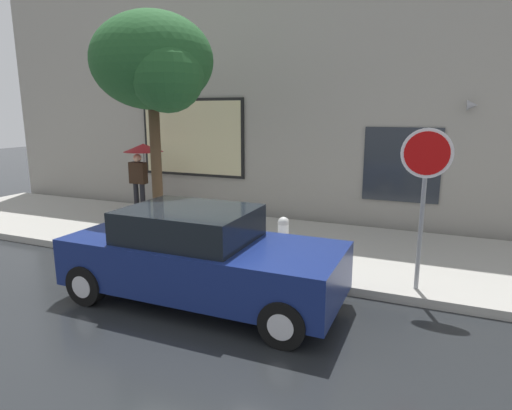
{
  "coord_description": "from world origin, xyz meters",
  "views": [
    {
      "loc": [
        3.51,
        -5.69,
        2.95
      ],
      "look_at": [
        0.33,
        1.8,
        1.2
      ],
      "focal_mm": 30.35,
      "sensor_mm": 36.0,
      "label": 1
    }
  ],
  "objects_px": {
    "street_tree": "(154,65)",
    "stop_sign": "(425,178)",
    "fire_hydrant": "(283,236)",
    "parked_car": "(200,257)",
    "pedestrian_with_umbrella": "(142,157)"
  },
  "relations": [
    {
      "from": "street_tree",
      "to": "stop_sign",
      "type": "bearing_deg",
      "value": -5.92
    },
    {
      "from": "fire_hydrant",
      "to": "parked_car",
      "type": "bearing_deg",
      "value": -104.1
    },
    {
      "from": "parked_car",
      "to": "fire_hydrant",
      "type": "bearing_deg",
      "value": 75.9
    },
    {
      "from": "parked_car",
      "to": "stop_sign",
      "type": "relative_size",
      "value": 1.69
    },
    {
      "from": "pedestrian_with_umbrella",
      "to": "stop_sign",
      "type": "distance_m",
      "value": 7.87
    },
    {
      "from": "parked_car",
      "to": "stop_sign",
      "type": "xyz_separation_m",
      "value": [
        3.15,
        1.45,
        1.23
      ]
    },
    {
      "from": "fire_hydrant",
      "to": "stop_sign",
      "type": "relative_size",
      "value": 0.3
    },
    {
      "from": "fire_hydrant",
      "to": "stop_sign",
      "type": "bearing_deg",
      "value": -18.15
    },
    {
      "from": "pedestrian_with_umbrella",
      "to": "stop_sign",
      "type": "bearing_deg",
      "value": -20.16
    },
    {
      "from": "fire_hydrant",
      "to": "pedestrian_with_umbrella",
      "type": "bearing_deg",
      "value": 158.78
    },
    {
      "from": "fire_hydrant",
      "to": "pedestrian_with_umbrella",
      "type": "distance_m",
      "value": 5.3
    },
    {
      "from": "street_tree",
      "to": "fire_hydrant",
      "type": "bearing_deg",
      "value": 6.28
    },
    {
      "from": "pedestrian_with_umbrella",
      "to": "street_tree",
      "type": "height_order",
      "value": "street_tree"
    },
    {
      "from": "fire_hydrant",
      "to": "street_tree",
      "type": "height_order",
      "value": "street_tree"
    },
    {
      "from": "street_tree",
      "to": "stop_sign",
      "type": "distance_m",
      "value": 5.63
    }
  ]
}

